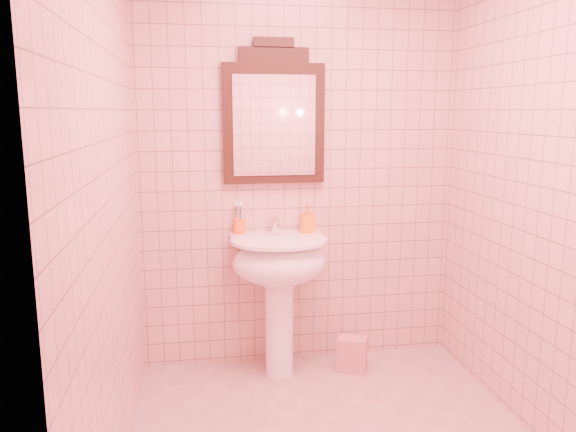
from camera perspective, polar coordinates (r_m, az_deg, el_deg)
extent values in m
cube|color=#D09B91|center=(3.53, 1.19, 4.75)|extent=(2.00, 0.02, 2.50)
cylinder|color=white|center=(3.50, -0.90, -10.51)|extent=(0.17, 0.17, 0.70)
ellipsoid|color=white|center=(3.36, -0.87, -4.74)|extent=(0.56, 0.46, 0.28)
cube|color=white|center=(3.49, -1.28, -2.21)|extent=(0.56, 0.15, 0.05)
cylinder|color=white|center=(3.33, -0.88, -2.50)|extent=(0.58, 0.58, 0.02)
cylinder|color=white|center=(3.48, -1.29, -1.01)|extent=(0.04, 0.04, 0.09)
cylinder|color=white|center=(3.42, -1.16, -0.61)|extent=(0.02, 0.10, 0.02)
cylinder|color=white|center=(3.37, -1.03, -1.11)|extent=(0.02, 0.02, 0.04)
cube|color=white|center=(3.48, -1.31, -0.08)|extent=(0.02, 0.07, 0.01)
cube|color=black|center=(3.46, -1.45, 9.34)|extent=(0.62, 0.05, 0.72)
cube|color=black|center=(3.47, -1.48, 16.04)|extent=(0.42, 0.05, 0.09)
cube|color=black|center=(3.48, -1.49, 17.19)|extent=(0.24, 0.05, 0.06)
cube|color=white|center=(3.43, -1.38, 9.16)|extent=(0.50, 0.01, 0.60)
cylinder|color=#FD5815|center=(3.48, -5.00, -1.04)|extent=(0.08, 0.08, 0.10)
cylinder|color=silver|center=(3.47, -4.73, -0.38)|extent=(0.01, 0.01, 0.18)
cylinder|color=#338CD8|center=(3.48, -4.85, -0.34)|extent=(0.01, 0.01, 0.18)
cylinder|color=#E5334C|center=(3.49, -5.09, -0.34)|extent=(0.01, 0.01, 0.18)
cylinder|color=#3FBF59|center=(3.48, -5.27, -0.37)|extent=(0.01, 0.01, 0.18)
cylinder|color=#D8CC4C|center=(3.46, -5.25, -0.42)|extent=(0.01, 0.01, 0.18)
cylinder|color=purple|center=(3.45, -5.05, -0.44)|extent=(0.01, 0.01, 0.18)
cylinder|color=#4C4C59|center=(3.46, -4.82, -0.42)|extent=(0.01, 0.01, 0.18)
imported|color=orange|center=(3.49, 1.97, -0.32)|extent=(0.08, 0.09, 0.17)
cube|color=#C87576|center=(3.65, 6.53, -13.77)|extent=(0.21, 0.18, 0.22)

